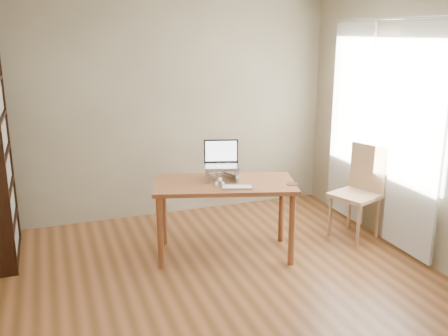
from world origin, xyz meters
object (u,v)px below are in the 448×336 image
laptop (220,160)px  keyboard (237,187)px  desk (225,192)px  cat (218,174)px  chair (362,189)px

laptop → keyboard: 0.41m
desk → keyboard: 0.25m
desk → laptop: 0.33m
cat → chair: chair is taller
desk → chair: 1.54m
cat → keyboard: bearing=-59.1°
keyboard → chair: size_ratio=0.32×
desk → chair: (1.53, -0.07, -0.11)m
desk → laptop: laptop is taller
desk → cat: 0.20m
cat → chair: 1.60m
desk → chair: chair is taller
laptop → chair: (1.53, -0.21, -0.40)m
keyboard → laptop: bearing=117.3°
chair → keyboard: bearing=164.7°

